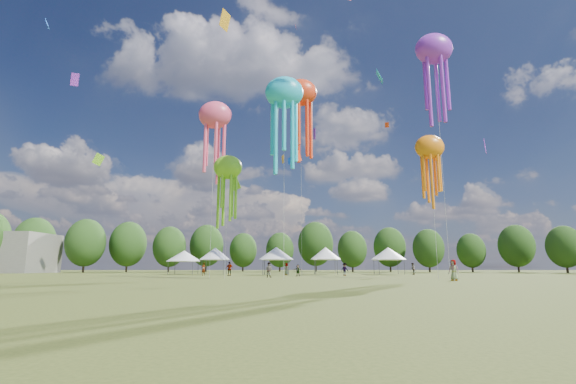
{
  "coord_description": "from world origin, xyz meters",
  "views": [
    {
      "loc": [
        -1.36,
        -10.72,
        1.2
      ],
      "look_at": [
        -1.65,
        15.0,
        6.0
      ],
      "focal_mm": 25.1,
      "sensor_mm": 36.0,
      "label": 1
    }
  ],
  "objects": [
    {
      "name": "ground",
      "position": [
        0.0,
        0.0,
        0.0
      ],
      "size": [
        300.0,
        300.0,
        0.0
      ],
      "primitive_type": "plane",
      "color": "#384416",
      "rests_on": "ground"
    },
    {
      "name": "spectator_near",
      "position": [
        -4.14,
        36.67,
        0.87
      ],
      "size": [
        1.04,
        0.95,
        1.74
      ],
      "primitive_type": "imported",
      "rotation": [
        0.0,
        0.0,
        2.72
      ],
      "color": "gray",
      "rests_on": "ground"
    },
    {
      "name": "spectators_far",
      "position": [
        2.83,
        44.45,
        0.89
      ],
      "size": [
        31.96,
        27.16,
        1.91
      ],
      "color": "gray",
      "rests_on": "ground"
    },
    {
      "name": "festival_tents",
      "position": [
        -3.24,
        55.89,
        3.28
      ],
      "size": [
        39.57,
        11.26,
        4.46
      ],
      "color": "#47474C",
      "rests_on": "ground"
    },
    {
      "name": "show_kites",
      "position": [
        3.26,
        37.89,
        21.23
      ],
      "size": [
        31.93,
        23.89,
        31.21
      ],
      "color": "#1ABDE1",
      "rests_on": "ground"
    },
    {
      "name": "small_kites",
      "position": [
        -0.96,
        42.02,
        28.77
      ],
      "size": [
        76.7,
        57.31,
        45.47
      ],
      "color": "#1ABDE1",
      "rests_on": "ground"
    },
    {
      "name": "treeline",
      "position": [
        -3.87,
        62.51,
        6.54
      ],
      "size": [
        201.57,
        95.24,
        13.43
      ],
      "color": "#38281C",
      "rests_on": "ground"
    }
  ]
}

